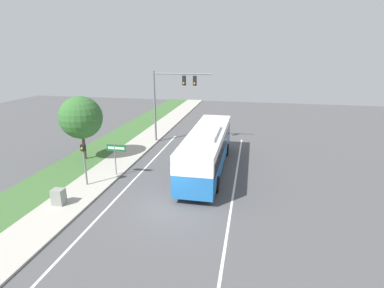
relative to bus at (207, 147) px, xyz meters
name	(u,v)px	position (x,y,z in m)	size (l,w,h in m)	color
ground_plane	(171,205)	(-1.28, -6.03, -1.86)	(80.00, 80.00, 0.00)	#4C4C4F
sidewalk	(78,195)	(-7.48, -6.03, -1.80)	(2.80, 80.00, 0.12)	#ADA89E
grass_verge	(34,191)	(-10.68, -6.03, -1.81)	(3.60, 80.00, 0.10)	#3D6633
lane_divider_near	(115,199)	(-4.88, -6.03, -1.86)	(0.14, 30.00, 0.01)	silver
lane_divider_far	(231,211)	(2.32, -6.03, -1.86)	(0.14, 30.00, 0.01)	silver
bus	(207,147)	(0.00, 0.00, 0.00)	(2.71, 11.99, 3.37)	#236BB7
signal_gantry	(170,93)	(-4.70, 6.63, 3.15)	(5.76, 0.41, 7.10)	slate
pedestrian_signal	(84,158)	(-7.63, -4.59, 0.19)	(0.28, 0.34, 3.00)	slate
street_sign	(116,153)	(-6.34, -2.54, -0.05)	(1.47, 0.08, 2.50)	slate
utility_cabinet	(59,197)	(-7.80, -7.44, -1.26)	(0.71, 0.58, 0.96)	gray
roadside_tree	(81,118)	(-10.54, 0.17, 1.83)	(3.50, 3.50, 5.35)	brown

